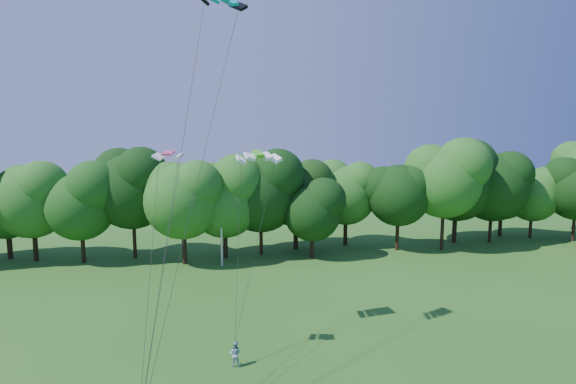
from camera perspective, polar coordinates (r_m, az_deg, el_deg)
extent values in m
cylinder|color=beige|center=(46.70, -8.47, -4.30)|extent=(0.21, 0.21, 8.42)
cube|color=beige|center=(46.05, -8.56, 0.58)|extent=(1.69, 0.19, 0.08)
imported|color=#97BAD1|center=(28.36, -6.74, -19.71)|extent=(0.89, 0.80, 1.52)
cube|color=#46BC1C|center=(29.61, -3.83, 4.88)|extent=(3.05, 1.69, 0.48)
cube|color=#EA4177|center=(26.07, -14.95, 4.80)|extent=(1.81, 1.15, 0.28)
cylinder|color=black|center=(53.46, 0.99, -5.02)|extent=(0.46, 0.46, 4.21)
ellipsoid|color=black|center=(52.54, 1.00, 0.89)|extent=(8.41, 8.41, 9.18)
cylinder|color=#301D13|center=(66.14, 25.36, -3.40)|extent=(0.43, 0.43, 4.01)
ellipsoid|color=#1F591B|center=(65.41, 25.62, 1.16)|extent=(8.03, 8.03, 8.76)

